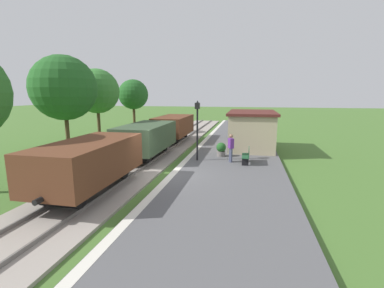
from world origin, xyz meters
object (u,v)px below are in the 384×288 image
Objects in this scene: station_hut at (252,130)px; tree_trackside_far at (97,91)px; person_waiting at (231,147)px; potted_planter at (221,149)px; bench_down_platform at (248,132)px; lamp_post_near at (197,119)px; freight_train at (146,139)px; tree_trackside_mid at (64,88)px; tree_field_left at (133,95)px; bench_near_hut at (247,155)px.

station_hut is 0.88× the size of tree_trackside_far.
potted_planter is at bearing -91.80° from person_waiting.
lamp_post_near reaches higher than bench_down_platform.
person_waiting is (5.56, -0.41, -0.21)m from freight_train.
tree_trackside_mid is (-12.81, -9.31, 4.02)m from bench_down_platform.
station_hut is 14.30m from tree_field_left.
tree_trackside_mid is (-11.85, 0.99, 3.56)m from person_waiting.
tree_trackside_mid is at bearing -33.11° from person_waiting.
freight_train is 11.87m from bench_down_platform.
tree_field_left is at bearing 128.96° from lamp_post_near.
person_waiting is 0.26× the size of tree_trackside_far.
lamp_post_near is (-3.04, 0.11, 2.08)m from bench_near_hut.
station_hut is at bearing -87.05° from bench_down_platform.
potted_planter is 14.88m from tree_field_left.
bench_down_platform is 0.26× the size of tree_field_left.
tree_trackside_mid is at bearing 174.73° from freight_train.
lamp_post_near is 0.63× the size of tree_field_left.
tree_field_left is at bearing 136.67° from potted_planter.
bench_near_hut is at bearing -2.11° from lamp_post_near.
bench_down_platform is 0.88× the size of person_waiting.
tree_trackside_far is at bearing 158.15° from potted_planter.
station_hut is 5.07m from bench_near_hut.
bench_down_platform is (0.00, 10.37, 0.00)m from bench_near_hut.
freight_train is at bearing -123.39° from bench_down_platform.
lamp_post_near is at bearing 177.89° from bench_near_hut.
bench_near_hut is at bearing -90.00° from bench_down_platform.
potted_planter is (4.83, 1.05, -0.67)m from freight_train.
freight_train is at bearing -32.52° from person_waiting.
bench_near_hut is 1.07m from person_waiting.
lamp_post_near is at bearing -5.53° from tree_trackside_mid.
person_waiting is 2.63m from lamp_post_near.
bench_down_platform is 0.23× the size of tree_trackside_far.
station_hut is 5.08m from person_waiting.
station_hut reaches higher than potted_planter.
bench_near_hut is 0.21× the size of tree_trackside_mid.
tree_trackside_mid is at bearing -163.34° from station_hut.
freight_train is 5.24× the size of lamp_post_near.
station_hut is 0.83× the size of tree_trackside_mid.
potted_planter is (-1.97, -3.45, -0.93)m from station_hut.
lamp_post_near is at bearing -133.65° from potted_planter.
tree_trackside_far is 5.38m from tree_field_left.
bench_near_hut is 10.37m from bench_down_platform.
tree_field_left is at bearing 77.79° from tree_trackside_far.
tree_trackside_far is at bearing 174.87° from station_hut.
station_hut is 1.57× the size of lamp_post_near.
potted_planter is at bearing 12.24° from freight_train.
person_waiting is 12.41m from tree_trackside_mid.
person_waiting is at bearing -63.45° from potted_planter.
potted_planter is 2.85m from lamp_post_near.
potted_planter reaches higher than bench_down_platform.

